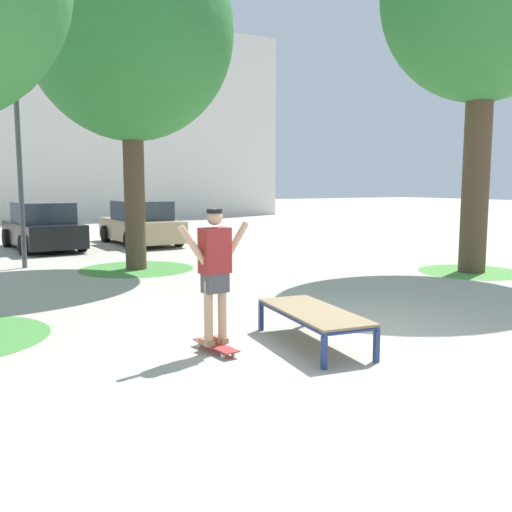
{
  "coord_description": "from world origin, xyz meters",
  "views": [
    {
      "loc": [
        -4.61,
        -5.82,
        2.09
      ],
      "look_at": [
        -0.44,
        1.5,
        1.0
      ],
      "focal_mm": 39.48,
      "sensor_mm": 36.0,
      "label": 1
    }
  ],
  "objects_px": {
    "car_black": "(43,228)",
    "light_post": "(17,111)",
    "skater": "(215,267)",
    "skate_box": "(313,314)",
    "car_tan": "(141,224)",
    "tree_mid_back": "(130,31)",
    "skateboard": "(216,346)"
  },
  "relations": [
    {
      "from": "tree_mid_back",
      "to": "car_tan",
      "type": "distance_m",
      "value": 7.62
    },
    {
      "from": "skateboard",
      "to": "car_black",
      "type": "bearing_deg",
      "value": 89.92
    },
    {
      "from": "tree_mid_back",
      "to": "car_black",
      "type": "relative_size",
      "value": 1.9
    },
    {
      "from": "skater",
      "to": "tree_mid_back",
      "type": "xyz_separation_m",
      "value": [
        1.29,
        7.18,
        4.55
      ]
    },
    {
      "from": "light_post",
      "to": "skate_box",
      "type": "bearing_deg",
      "value": -75.76
    },
    {
      "from": "skater",
      "to": "light_post",
      "type": "height_order",
      "value": "light_post"
    },
    {
      "from": "skate_box",
      "to": "car_black",
      "type": "relative_size",
      "value": 0.46
    },
    {
      "from": "skater",
      "to": "tree_mid_back",
      "type": "relative_size",
      "value": 0.21
    },
    {
      "from": "tree_mid_back",
      "to": "skater",
      "type": "bearing_deg",
      "value": -100.15
    },
    {
      "from": "tree_mid_back",
      "to": "car_black",
      "type": "bearing_deg",
      "value": 102.8
    },
    {
      "from": "skate_box",
      "to": "skater",
      "type": "distance_m",
      "value": 1.44
    },
    {
      "from": "car_black",
      "to": "light_post",
      "type": "xyz_separation_m",
      "value": [
        -1.09,
        -3.99,
        3.13
      ]
    },
    {
      "from": "skate_box",
      "to": "car_tan",
      "type": "relative_size",
      "value": 0.47
    },
    {
      "from": "skateboard",
      "to": "light_post",
      "type": "relative_size",
      "value": 0.14
    },
    {
      "from": "skate_box",
      "to": "tree_mid_back",
      "type": "distance_m",
      "value": 9.15
    },
    {
      "from": "light_post",
      "to": "car_tan",
      "type": "bearing_deg",
      "value": 42.24
    },
    {
      "from": "skater",
      "to": "skate_box",
      "type": "bearing_deg",
      "value": -15.75
    },
    {
      "from": "skateboard",
      "to": "car_tan",
      "type": "distance_m",
      "value": 13.08
    },
    {
      "from": "car_black",
      "to": "car_tan",
      "type": "relative_size",
      "value": 1.02
    },
    {
      "from": "car_black",
      "to": "skater",
      "type": "bearing_deg",
      "value": -90.08
    },
    {
      "from": "skateboard",
      "to": "tree_mid_back",
      "type": "relative_size",
      "value": 0.1
    },
    {
      "from": "skater",
      "to": "car_black",
      "type": "bearing_deg",
      "value": 89.92
    },
    {
      "from": "skater",
      "to": "light_post",
      "type": "distance_m",
      "value": 9.25
    },
    {
      "from": "skate_box",
      "to": "car_black",
      "type": "xyz_separation_m",
      "value": [
        -1.22,
        13.11,
        0.28
      ]
    },
    {
      "from": "skateboard",
      "to": "skater",
      "type": "height_order",
      "value": "skater"
    },
    {
      "from": "skate_box",
      "to": "skateboard",
      "type": "relative_size",
      "value": 2.43
    },
    {
      "from": "tree_mid_back",
      "to": "car_tan",
      "type": "height_order",
      "value": "tree_mid_back"
    },
    {
      "from": "skater",
      "to": "car_black",
      "type": "height_order",
      "value": "skater"
    },
    {
      "from": "car_black",
      "to": "tree_mid_back",
      "type": "bearing_deg",
      "value": -77.2
    },
    {
      "from": "skateboard",
      "to": "skater",
      "type": "bearing_deg",
      "value": 96.53
    },
    {
      "from": "skater",
      "to": "car_tan",
      "type": "relative_size",
      "value": 0.4
    },
    {
      "from": "car_tan",
      "to": "light_post",
      "type": "xyz_separation_m",
      "value": [
        -4.3,
        -3.9,
        3.13
      ]
    }
  ]
}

